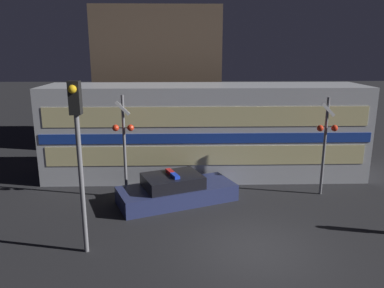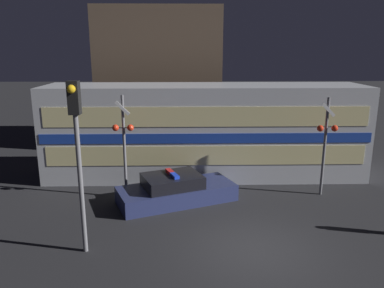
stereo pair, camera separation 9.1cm
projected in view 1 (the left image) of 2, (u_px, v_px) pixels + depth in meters
name	position (u px, v px, depth m)	size (l,w,h in m)	color
ground_plane	(254.00, 250.00, 11.20)	(120.00, 120.00, 0.00)	black
train	(205.00, 131.00, 17.45)	(14.52, 3.07, 4.25)	#B7BABF
police_car	(176.00, 191.00, 14.64)	(4.87, 3.36, 1.23)	navy
crossing_signal_near	(326.00, 139.00, 14.88)	(0.83, 0.32, 4.02)	slate
crossing_signal_far	(124.00, 139.00, 14.52)	(0.83, 0.32, 4.15)	slate
traffic_light_corner	(78.00, 138.00, 10.25)	(0.30, 0.46, 5.02)	slate
building_left	(159.00, 79.00, 22.92)	(7.14, 4.87, 8.15)	brown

